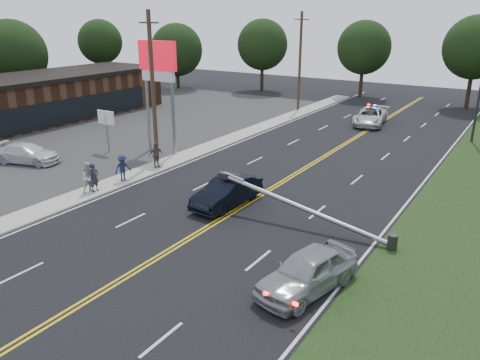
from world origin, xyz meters
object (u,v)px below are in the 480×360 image
Objects in this scene: bystander_c at (123,168)px; fallen_streetlight at (311,211)px; emergency_a at (370,117)px; crashed_sedan at (227,192)px; pylon_sign at (158,70)px; small_sign at (106,121)px; utility_pole_far at (300,62)px; traffic_signal at (480,89)px; bystander_d at (156,155)px; utility_pole_mid at (153,89)px; bystander_b at (89,177)px; waiting_sedan at (307,271)px; parked_car at (27,153)px; bystander_a at (94,177)px; emergency_b at (371,115)px.

fallen_streetlight is at bearing -72.35° from bystander_c.
crashed_sedan is at bearing -100.64° from emergency_a.
small_sign is (-3.50, -2.00, -3.66)m from pylon_sign.
utility_pole_far is (-13.39, 26.00, 4.17)m from fallen_streetlight.
traffic_signal reaches higher than bystander_d.
small_sign is at bearing 180.00° from utility_pole_mid.
small_sign is at bearing 167.60° from fallen_streetlight.
bystander_b is (5.74, -6.61, -1.33)m from small_sign.
traffic_signal is 17.97m from utility_pole_far.
bystander_d is (-16.54, -19.12, -3.25)m from traffic_signal.
waiting_sedan is at bearing -87.81° from bystander_b.
waiting_sedan is at bearing -32.42° from crashed_sedan.
utility_pole_mid is 6.18× the size of bystander_c.
bystander_b is at bearing -175.90° from waiting_sedan.
small_sign is 0.68× the size of crashed_sedan.
parked_car is 2.78× the size of bystander_a.
bystander_c reaches higher than waiting_sedan.
pylon_sign reaches higher than crashed_sedan.
bystander_c is 0.97× the size of bystander_d.
traffic_signal is 3.98× the size of bystander_b.
emergency_a is at bearing 60.19° from pylon_sign.
emergency_a is 26.81m from bystander_a.
bystander_a is at bearing -116.51° from emergency_a.
utility_pole_mid is at bearing 163.36° from fallen_streetlight.
pylon_sign is 8.36m from bystander_c.
traffic_signal is at bearing -20.40° from bystander_d.
utility_pole_mid is at bearing -134.20° from traffic_signal.
bystander_b is at bearing -49.05° from small_sign.
utility_pole_mid is 22.00m from utility_pole_far.
parked_car is at bearing 89.69° from bystander_b.
parked_car is at bearing -131.72° from pylon_sign.
waiting_sedan reaches higher than parked_car.
traffic_signal reaches higher than fallen_streetlight.
bystander_d reaches higher than crashed_sedan.
fallen_streetlight is 2.05× the size of waiting_sedan.
small_sign is 0.33× the size of fallen_streetlight.
bystander_b is (-14.59, 2.30, 0.23)m from waiting_sedan.
small_sign is 8.85m from bystander_b.
waiting_sedan is 23.33m from parked_car.
bystander_c is (5.89, -4.20, -1.40)m from small_sign.
bystander_d is at bearing -49.48° from utility_pole_mid.
traffic_signal reaches higher than small_sign.
waiting_sedan is at bearing -99.41° from bystander_a.
small_sign is 22.68m from utility_pole_far.
fallen_streetlight is 5.78× the size of bystander_c.
parked_car is 1.01× the size of emergency_b.
emergency_a is at bearing -64.56° from emergency_b.
utility_pole_mid is 5.96× the size of bystander_d.
waiting_sedan is at bearing -29.85° from utility_pole_mid.
small_sign is 1.85× the size of bystander_d.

